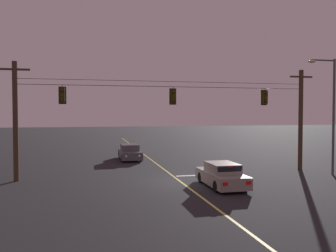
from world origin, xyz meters
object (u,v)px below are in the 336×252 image
Objects in this scene: traffic_light_leftmost at (62,95)px; traffic_light_centre at (265,97)px; street_lamp_corner at (330,105)px; traffic_light_left_inner at (173,96)px; car_waiting_near_lane at (222,175)px; car_oncoming_lead at (130,152)px.

traffic_light_leftmost and traffic_light_centre have the same top height.
traffic_light_leftmost is 0.15× the size of street_lamp_corner.
traffic_light_left_inner is at bearing 180.00° from traffic_light_centre.
street_lamp_corner is at bearing -7.75° from traffic_light_leftmost.
car_waiting_near_lane is at bearing -166.90° from street_lamp_corner.
car_oncoming_lead is at bearing 106.41° from car_waiting_near_lane.
street_lamp_corner is at bearing 13.10° from car_waiting_near_lane.
traffic_light_left_inner is 6.70m from car_waiting_near_lane.
traffic_light_left_inner is 0.28× the size of car_oncoming_lead.
car_waiting_near_lane is at bearing -138.99° from traffic_light_centre.
traffic_light_centre is 0.15× the size of street_lamp_corner.
street_lamp_corner is at bearing -13.02° from traffic_light_left_inner.
traffic_light_left_inner is at bearing 112.08° from car_waiting_near_lane.
traffic_light_left_inner reaches higher than car_waiting_near_lane.
traffic_light_left_inner is (7.26, 0.00, 0.00)m from traffic_light_leftmost.
traffic_light_leftmost is 1.00× the size of traffic_light_centre.
traffic_light_left_inner is 10.67m from street_lamp_corner.
traffic_light_centre is at bearing 145.82° from street_lamp_corner.
car_waiting_near_lane is 13.43m from car_oncoming_lead.
car_oncoming_lead is 17.00m from street_lamp_corner.
traffic_light_leftmost is 11.12m from car_waiting_near_lane.
car_waiting_near_lane is 9.74m from street_lamp_corner.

